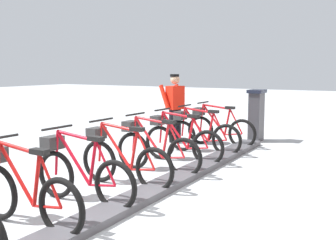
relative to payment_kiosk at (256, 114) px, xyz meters
The scene contains 11 objects.
ground_plane 5.61m from the payment_kiosk, 90.55° to the left, with size 60.00×60.00×0.00m, color #A1A7AA.
dock_rail_base 5.60m from the payment_kiosk, 90.55° to the left, with size 0.44×10.21×0.10m, color #47474C.
payment_kiosk is the anchor object (origin of this frame).
bike_docked_0 1.23m from the payment_kiosk, 61.74° to the left, with size 1.72×0.54×1.02m.
bike_docked_1 2.10m from the payment_kiosk, 74.08° to the left, with size 1.72×0.54×1.02m.
bike_docked_2 3.01m from the payment_kiosk, 79.01° to the left, with size 1.72×0.54×1.02m.
bike_docked_3 3.93m from the payment_kiosk, 81.63° to the left, with size 1.72×0.54×1.02m.
bike_docked_4 4.87m from the payment_kiosk, 83.24° to the left, with size 1.72×0.54×1.02m.
bike_docked_5 5.80m from the payment_kiosk, 84.34° to the left, with size 1.72×0.54×1.02m.
bike_docked_6 6.74m from the payment_kiosk, 85.13° to the left, with size 1.72×0.54×1.02m.
worker_near_rack 2.05m from the payment_kiosk, 35.86° to the left, with size 0.57×0.69×1.66m.
Camera 1 is at (-3.02, 4.20, 1.81)m, focal length 43.55 mm.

